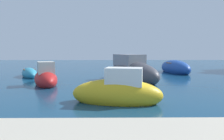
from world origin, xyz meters
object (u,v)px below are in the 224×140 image
object	(u,v)px
moored_boat_5	(46,78)
moored_boat_6	(118,92)
moored_boat_2	(175,68)
moored_boat_3	(132,72)
moored_boat_1	(29,74)

from	to	relation	value
moored_boat_5	moored_boat_6	size ratio (longest dim) A/B	1.00
moored_boat_2	moored_boat_6	size ratio (longest dim) A/B	1.40
moored_boat_2	moored_boat_3	bearing A→B (deg)	-49.23
moored_boat_1	moored_boat_2	xyz separation A→B (m)	(12.06, 3.14, 0.16)
moored_boat_3	moored_boat_5	distance (m)	5.50
moored_boat_2	moored_boat_3	xyz separation A→B (m)	(-4.48, -5.20, 0.16)
moored_boat_3	moored_boat_5	xyz separation A→B (m)	(-5.22, -1.71, -0.17)
moored_boat_1	moored_boat_3	size ratio (longest dim) A/B	0.56
moored_boat_2	moored_boat_5	world-z (taller)	moored_boat_5
moored_boat_1	moored_boat_5	world-z (taller)	moored_boat_5
moored_boat_1	moored_boat_2	world-z (taller)	moored_boat_2
moored_boat_1	moored_boat_5	xyz separation A→B (m)	(2.36, -3.77, 0.14)
moored_boat_1	moored_boat_6	bearing A→B (deg)	8.68
moored_boat_1	moored_boat_5	size ratio (longest dim) A/B	0.88
moored_boat_1	moored_boat_3	world-z (taller)	moored_boat_3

